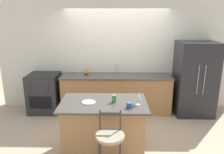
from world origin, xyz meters
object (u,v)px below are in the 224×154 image
at_px(tumbler_cup, 114,99).
at_px(dinner_plate, 88,102).
at_px(pumpkin_decoration, 86,72).
at_px(oven_range, 45,93).
at_px(wine_glass, 138,96).
at_px(coffee_mug, 129,105).
at_px(refrigerator, 194,79).
at_px(bar_stool_near, 110,143).

bearing_deg(tumbler_cup, dinner_plate, -176.19).
xyz_separation_m(dinner_plate, pumpkin_decoration, (-0.28, 1.83, 0.05)).
height_order(oven_range, tumbler_cup, tumbler_cup).
height_order(oven_range, wine_glass, wine_glass).
distance_m(dinner_plate, coffee_mug, 0.70).
xyz_separation_m(oven_range, dinner_plate, (1.32, -1.70, 0.46)).
relative_size(refrigerator, oven_range, 1.84).
bearing_deg(bar_stool_near, tumbler_cup, 86.08).
bearing_deg(dinner_plate, coffee_mug, -16.12).
bearing_deg(bar_stool_near, coffee_mug, 58.94).
bearing_deg(tumbler_cup, bar_stool_near, -93.92).
distance_m(bar_stool_near, pumpkin_decoration, 2.62).
bearing_deg(coffee_mug, refrigerator, 47.99).
xyz_separation_m(dinner_plate, tumbler_cup, (0.43, 0.03, 0.05)).
xyz_separation_m(wine_glass, coffee_mug, (-0.15, -0.12, -0.11)).
xyz_separation_m(bar_stool_near, wine_glass, (0.45, 0.61, 0.49)).
distance_m(refrigerator, oven_range, 3.68).
height_order(oven_range, pumpkin_decoration, pumpkin_decoration).
relative_size(oven_range, dinner_plate, 4.12).
bearing_deg(pumpkin_decoration, bar_stool_near, -75.26).
bearing_deg(wine_glass, oven_range, 140.52).
xyz_separation_m(oven_range, tumbler_cup, (1.75, -1.67, 0.51)).
bearing_deg(oven_range, pumpkin_decoration, 7.07).
height_order(coffee_mug, pumpkin_decoration, pumpkin_decoration).
relative_size(refrigerator, wine_glass, 8.04).
bearing_deg(tumbler_cup, refrigerator, 40.42).
distance_m(coffee_mug, pumpkin_decoration, 2.23).
bearing_deg(wine_glass, dinner_plate, 175.00).
xyz_separation_m(oven_range, bar_stool_near, (1.70, -2.38, 0.12)).
relative_size(bar_stool_near, dinner_plate, 4.47).
height_order(oven_range, bar_stool_near, bar_stool_near).
xyz_separation_m(oven_range, coffee_mug, (1.99, -1.89, 0.49)).
relative_size(dinner_plate, wine_glass, 1.06).
bearing_deg(refrigerator, tumbler_cup, -139.58).
bearing_deg(oven_range, tumbler_cup, -43.63).
relative_size(oven_range, coffee_mug, 7.96).
relative_size(tumbler_cup, pumpkin_decoration, 0.95).
xyz_separation_m(refrigerator, tumbler_cup, (-1.91, -1.63, 0.11)).
relative_size(refrigerator, coffee_mug, 14.65).
bearing_deg(dinner_plate, refrigerator, 35.29).
distance_m(dinner_plate, wine_glass, 0.84).
distance_m(dinner_plate, tumbler_cup, 0.43).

